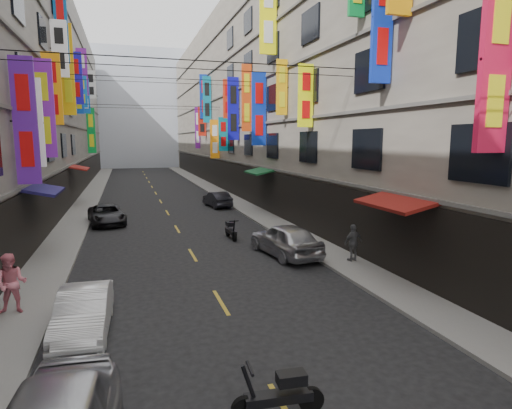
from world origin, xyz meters
TOP-DOWN VIEW (x-y plane):
  - sidewalk_left at (-6.00, 42.00)m, footprint 2.00×90.00m
  - sidewalk_right at (6.00, 42.00)m, footprint 2.00×90.00m
  - building_row_right at (11.99, 42.00)m, footprint 10.14×90.00m
  - haze_block at (0.00, 92.00)m, footprint 18.00×8.00m
  - shop_signage at (-0.01, 35.13)m, footprint 14.00×55.00m
  - street_awnings at (-1.26, 26.00)m, footprint 13.99×35.20m
  - overhead_cables at (0.00, 30.00)m, footprint 14.00×38.04m
  - lane_markings at (0.00, 39.00)m, footprint 0.12×80.20m
  - scooter_crossing at (-0.17, 12.03)m, footprint 1.80×0.50m
  - scooter_far_right at (2.44, 26.70)m, footprint 0.50×1.80m
  - car_left_mid at (-4.00, 16.86)m, footprint 1.43×3.74m
  - car_left_far at (-4.00, 32.78)m, footprint 2.57×4.56m
  - car_right_mid at (4.00, 22.68)m, footprint 2.41×4.63m
  - car_right_far at (4.00, 37.63)m, footprint 1.76×3.82m
  - pedestrian_lfar at (-6.10, 18.69)m, footprint 0.92×0.68m
  - pedestrian_rfar at (6.30, 20.68)m, footprint 1.00×0.69m

SIDE VIEW (x-z plane):
  - lane_markings at x=0.00m, z-range 0.00..0.01m
  - sidewalk_left at x=-6.00m, z-range 0.00..0.12m
  - sidewalk_right at x=6.00m, z-range 0.00..0.12m
  - scooter_crossing at x=-0.17m, z-range -0.13..1.01m
  - scooter_far_right at x=2.44m, z-range -0.13..1.01m
  - car_left_far at x=-4.00m, z-range 0.00..1.20m
  - car_right_far at x=4.00m, z-range 0.00..1.21m
  - car_left_mid at x=-4.00m, z-range 0.00..1.22m
  - car_right_mid at x=4.00m, z-range 0.00..1.50m
  - pedestrian_rfar at x=6.30m, z-range 0.12..1.69m
  - pedestrian_lfar at x=-6.10m, z-range 0.12..1.92m
  - street_awnings at x=-1.26m, z-range 2.80..3.20m
  - overhead_cables at x=0.00m, z-range 8.18..9.42m
  - shop_signage at x=-0.01m, z-range 2.95..15.20m
  - building_row_right at x=11.99m, z-range -0.01..18.99m
  - haze_block at x=0.00m, z-range 0.00..22.00m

